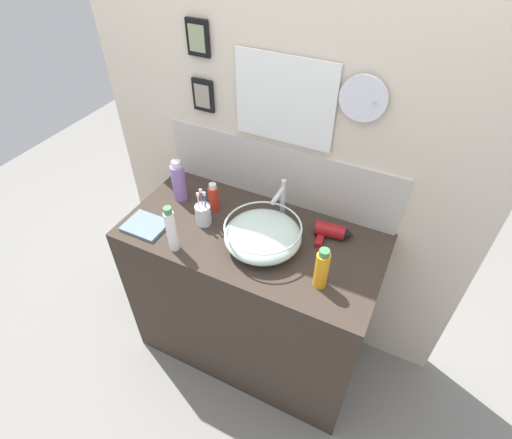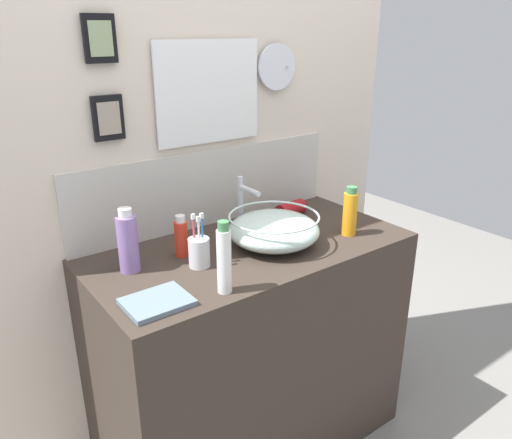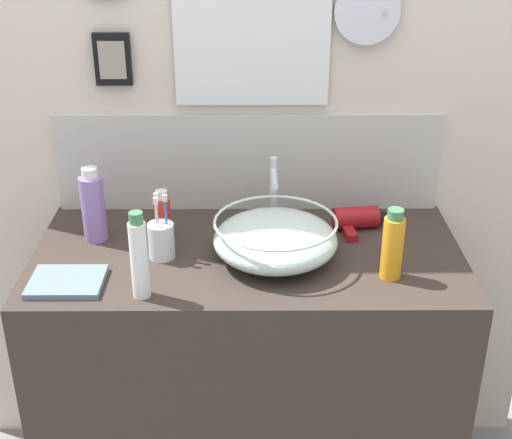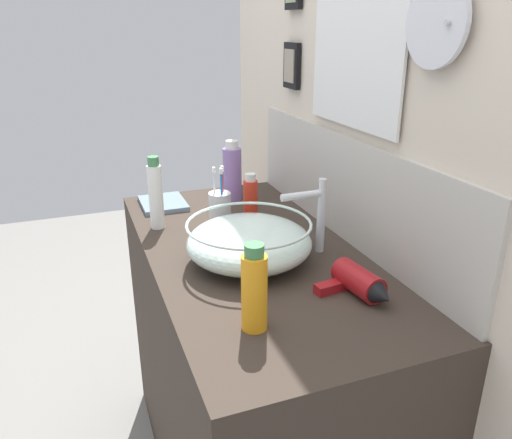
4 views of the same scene
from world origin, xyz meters
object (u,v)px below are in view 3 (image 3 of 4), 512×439
faucet (274,188)px  hand_towel (67,282)px  shampoo_bottle (393,246)px  lotion_bottle (139,257)px  spray_bottle (93,207)px  toothbrush_cup (161,240)px  hair_drier (360,218)px  soap_dispenser (163,217)px  glass_bowl_sink (275,239)px

faucet → hand_towel: bearing=-148.7°
shampoo_bottle → lotion_bottle: 0.64m
lotion_bottle → hand_towel: lotion_bottle is taller
spray_bottle → hand_towel: (-0.03, -0.25, -0.09)m
toothbrush_cup → hair_drier: bearing=17.1°
lotion_bottle → spray_bottle: 0.35m
hair_drier → hand_towel: 0.85m
hair_drier → soap_dispenser: soap_dispenser is taller
faucet → hair_drier: (0.26, -0.01, -0.09)m
hand_towel → shampoo_bottle: bearing=2.5°
glass_bowl_sink → lotion_bottle: lotion_bottle is taller
faucet → shampoo_bottle: (0.30, -0.29, -0.03)m
toothbrush_cup → shampoo_bottle: size_ratio=0.96×
toothbrush_cup → lotion_bottle: size_ratio=0.81×
soap_dispenser → shampoo_bottle: bearing=-19.3°
glass_bowl_sink → soap_dispenser: 0.34m
glass_bowl_sink → lotion_bottle: bearing=-151.2°
lotion_bottle → hair_drier: bearing=32.0°
faucet → toothbrush_cup: faucet is taller
faucet → soap_dispenser: (-0.32, -0.07, -0.05)m
lotion_bottle → shampoo_bottle: bearing=8.1°
toothbrush_cup → soap_dispenser: bearing=94.1°
shampoo_bottle → soap_dispenser: shampoo_bottle is taller
toothbrush_cup → hand_towel: 0.27m
toothbrush_cup → glass_bowl_sink: bearing=-2.3°
hair_drier → soap_dispenser: 0.58m
faucet → spray_bottle: 0.51m
faucet → hand_towel: 0.64m
glass_bowl_sink → toothbrush_cup: size_ratio=1.81×
shampoo_bottle → soap_dispenser: (-0.61, 0.21, -0.02)m
shampoo_bottle → spray_bottle: spray_bottle is taller
lotion_bottle → spray_bottle: (-0.17, 0.30, -0.01)m
glass_bowl_sink → soap_dispenser: soap_dispenser is taller
spray_bottle → soap_dispenser: bearing=-0.2°
faucet → hand_towel: (-0.53, -0.32, -0.12)m
faucet → hair_drier: size_ratio=1.18×
glass_bowl_sink → hair_drier: 0.32m
toothbrush_cup → soap_dispenser: size_ratio=1.23×
toothbrush_cup → spray_bottle: spray_bottle is taller
glass_bowl_sink → lotion_bottle: size_ratio=1.46×
soap_dispenser → hand_towel: bearing=-131.2°
glass_bowl_sink → hand_towel: glass_bowl_sink is taller
shampoo_bottle → soap_dispenser: bearing=160.7°
shampoo_bottle → glass_bowl_sink: bearing=162.2°
glass_bowl_sink → toothbrush_cup: toothbrush_cup is taller
hair_drier → soap_dispenser: bearing=-173.4°
faucet → hair_drier: faucet is taller
hair_drier → toothbrush_cup: size_ratio=0.97×
faucet → lotion_bottle: lotion_bottle is taller
toothbrush_cup → soap_dispenser: (-0.01, 0.11, 0.02)m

